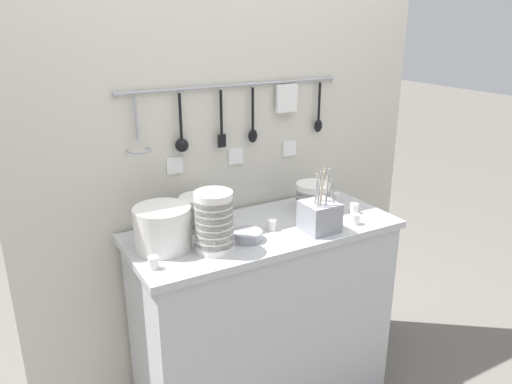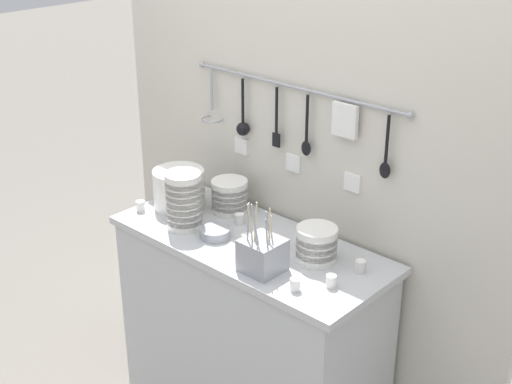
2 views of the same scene
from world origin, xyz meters
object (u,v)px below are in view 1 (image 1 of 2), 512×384
Objects in this scene: cup_by_caddy at (336,198)px; cup_mid_row at (354,208)px; bowl_stack_short_front at (214,222)px; cutlery_caddy at (320,216)px; cup_beside_plates at (355,219)px; bowl_stack_wide_centre at (313,197)px; bowl_stack_nested_right at (198,212)px; cup_front_right at (229,222)px; cup_back_left at (272,225)px; plate_stack at (163,228)px; steel_mixing_bowl at (248,236)px; cup_centre at (153,263)px.

cup_by_caddy is 0.15m from cup_mid_row.
bowl_stack_short_front is 0.46m from cutlery_caddy.
bowl_stack_wide_centre is at bearing 109.65° from cup_beside_plates.
bowl_stack_nested_right is 0.14m from cup_front_right.
cup_by_caddy is (0.72, 0.19, -0.09)m from bowl_stack_short_front.
cutlery_caddy reaches higher than cup_back_left.
bowl_stack_wide_centre reaches higher than cup_back_left.
cup_by_caddy is 1.00× the size of cup_beside_plates.
steel_mixing_bowl is at bearing -16.80° from plate_stack.
cup_back_left is at bearing -163.31° from cup_by_caddy.
bowl_stack_short_front is at bearing -165.33° from cup_by_caddy.
cup_by_caddy is at bearing 1.95° from cup_front_right.
cup_mid_row is 0.95m from cup_centre.
bowl_stack_wide_centre is at bearing 2.40° from plate_stack.
cup_back_left is 0.42m from cup_mid_row.
cup_back_left is at bearing -7.37° from plate_stack.
bowl_stack_wide_centre is 0.82m from cup_centre.
bowl_stack_wide_centre reaches higher than steel_mixing_bowl.
plate_stack is 4.79× the size of cup_back_left.
steel_mixing_bowl is (0.15, 0.02, -0.10)m from bowl_stack_short_front.
cutlery_caddy is at bearing -33.58° from cup_front_right.
cup_beside_plates is at bearing -7.99° from cutlery_caddy.
cup_beside_plates is (-0.09, -0.25, 0.00)m from cup_by_caddy.
bowl_stack_nested_right is at bearing 42.36° from cup_centre.
cup_mid_row is (0.55, 0.02, 0.00)m from steel_mixing_bowl.
cup_by_caddy is at bearing 84.29° from cup_mid_row.
bowl_stack_wide_centre is at bearing -8.91° from bowl_stack_nested_right.
bowl_stack_wide_centre is 0.42m from steel_mixing_bowl.
bowl_stack_wide_centre is 0.18m from cup_by_caddy.
cup_centre is (-0.09, -0.14, -0.06)m from plate_stack.
plate_stack reaches higher than bowl_stack_nested_right.
steel_mixing_bowl is at bearing 8.09° from bowl_stack_short_front.
cutlery_caddy is at bearing -11.36° from steel_mixing_bowl.
bowl_stack_wide_centre is 0.23m from cup_beside_plates.
steel_mixing_bowl is 0.40m from cup_centre.
bowl_stack_wide_centre is at bearing 17.22° from steel_mixing_bowl.
plate_stack is at bearing 174.79° from cup_mid_row.
bowl_stack_nested_right is at bearing 171.09° from bowl_stack_wide_centre.
cup_centre is (-0.87, 0.04, 0.00)m from cup_beside_plates.
cup_centre is (-0.97, -0.21, 0.00)m from cup_by_caddy.
cup_mid_row is at bearing 52.75° from cup_beside_plates.
cutlery_caddy is at bearing -139.24° from cup_by_caddy.
cutlery_caddy is at bearing -29.89° from cup_back_left.
cup_by_caddy and cup_back_left have the same top height.
bowl_stack_wide_centre is 0.19m from cup_mid_row.
cup_back_left is (-0.27, -0.09, -0.04)m from bowl_stack_wide_centre.
bowl_stack_wide_centre is 3.35× the size of cup_mid_row.
bowl_stack_nested_right is at bearing 30.52° from plate_stack.
bowl_stack_nested_right reaches higher than cup_by_caddy.
steel_mixing_bowl is at bearing -164.66° from cup_back_left.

